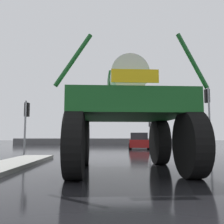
{
  "coord_description": "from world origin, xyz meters",
  "views": [
    {
      "loc": [
        -0.88,
        -2.64,
        1.12
      ],
      "look_at": [
        -0.68,
        9.13,
        2.35
      ],
      "focal_mm": 38.47,
      "sensor_mm": 36.0,
      "label": 1
    }
  ],
  "objects": [
    {
      "name": "sedan_ahead",
      "position": [
        2.11,
        20.36,
        0.71
      ],
      "size": [
        2.3,
        4.29,
        1.52
      ],
      "rotation": [
        0.0,
        0.0,
        1.44
      ],
      "color": "maroon",
      "rests_on": "ground"
    },
    {
      "name": "traffic_signal_near_right",
      "position": [
        5.27,
        11.88,
        3.05
      ],
      "size": [
        0.24,
        0.54,
        4.18
      ],
      "color": "gray",
      "rests_on": "ground"
    },
    {
      "name": "oversize_sprayer",
      "position": [
        -0.25,
        5.65,
        1.9
      ],
      "size": [
        4.29,
        5.47,
        4.05
      ],
      "rotation": [
        0.0,
        0.0,
        1.61
      ],
      "color": "black",
      "rests_on": "ground"
    },
    {
      "name": "traffic_signal_near_left",
      "position": [
        -5.82,
        11.9,
        2.4
      ],
      "size": [
        0.24,
        0.54,
        3.3
      ],
      "color": "gray",
      "rests_on": "ground"
    },
    {
      "name": "roadside_barrier",
      "position": [
        0.0,
        33.12,
        0.45
      ],
      "size": [
        29.66,
        0.24,
        0.9
      ],
      "primitive_type": "cube",
      "color": "#59595B",
      "rests_on": "ground"
    },
    {
      "name": "traffic_signal_far_left",
      "position": [
        4.86,
        30.2,
        2.53
      ],
      "size": [
        0.24,
        0.55,
        3.47
      ],
      "color": "gray",
      "rests_on": "ground"
    },
    {
      "name": "ground_plane",
      "position": [
        0.0,
        18.0,
        0.0
      ],
      "size": [
        120.0,
        120.0,
        0.0
      ],
      "primitive_type": "plane",
      "color": "black"
    }
  ]
}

